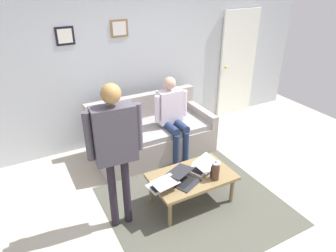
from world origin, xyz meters
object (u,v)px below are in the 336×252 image
french_press (215,171)px  laptop_right (162,184)px  coffee_table (192,178)px  interior_door (238,64)px  person_standing (115,141)px  laptop_center (202,166)px  couch (152,135)px  person_seated (172,113)px  laptop_left (184,179)px

french_press → laptop_right: bearing=-13.5°
coffee_table → interior_door: bearing=-139.2°
laptop_right → person_standing: (0.49, -0.10, 0.66)m
coffee_table → person_standing: size_ratio=0.59×
interior_door → laptop_right: size_ratio=5.84×
laptop_center → person_standing: (1.11, -0.02, 0.66)m
interior_door → french_press: bearing=46.2°
couch → coffee_table: 1.36m
laptop_right → person_seated: (-0.78, -1.16, 0.28)m
person_seated → laptop_right: bearing=56.2°
couch → laptop_left: bearing=80.1°
coffee_table → laptop_left: laptop_left is taller
person_standing → person_seated: 1.69m
interior_door → laptop_right: bearing=36.4°
laptop_center → french_press: size_ratio=1.57×
french_press → couch: bearing=-85.6°
interior_door → laptop_center: bearing=42.6°
interior_door → laptop_center: interior_door is taller
coffee_table → person_seated: size_ratio=0.81×
couch → person_standing: person_standing is taller
coffee_table → person_standing: person_standing is taller
laptop_left → french_press: bearing=160.7°
laptop_right → person_seated: person_seated is taller
coffee_table → laptop_center: bearing=-165.8°
french_press → person_standing: size_ratio=0.15×
laptop_left → laptop_center: 0.36m
interior_door → laptop_right: 3.40m
person_standing → laptop_left: bearing=170.3°
laptop_left → laptop_right: size_ratio=1.23×
couch → coffee_table: size_ratio=1.82×
couch → french_press: (-0.12, 1.54, 0.22)m
interior_door → person_standing: size_ratio=1.18×
laptop_right → person_seated: bearing=-123.8°
interior_door → laptop_left: size_ratio=4.74×
couch → laptop_center: bearing=94.1°
laptop_center → laptop_left: bearing=17.9°
interior_door → french_press: 3.01m
french_press → coffee_table: bearing=-42.3°
french_press → laptop_left: bearing=-19.3°
coffee_table → french_press: bearing=137.7°
couch → laptop_left: size_ratio=4.36×
interior_door → coffee_table: 3.06m
laptop_center → person_standing: size_ratio=0.24×
person_standing → person_seated: size_ratio=1.36×
coffee_table → couch: bearing=-93.9°
couch → person_standing: 1.83m
laptop_center → french_press: (-0.02, 0.24, 0.08)m
person_seated → laptop_left: bearing=67.4°
couch → person_seated: (-0.25, 0.23, 0.42)m
laptop_left → laptop_right: bearing=-5.5°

